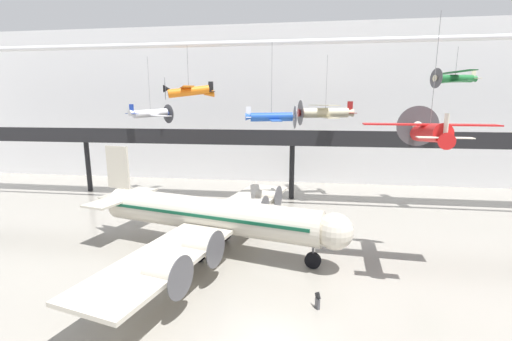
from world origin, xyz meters
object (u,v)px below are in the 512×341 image
(suspended_plane_red_highwing, at_px, (429,132))
(suspended_plane_green_biplane, at_px, (455,78))
(suspended_plane_orange_highwing, at_px, (189,91))
(suspended_plane_cream_biplane, at_px, (325,113))
(info_sign_pedestal, at_px, (318,302))
(suspended_plane_white_twin, at_px, (151,113))
(suspended_plane_blue_trainer, at_px, (272,117))
(airliner_silver_main, at_px, (208,215))

(suspended_plane_red_highwing, height_order, suspended_plane_green_biplane, suspended_plane_green_biplane)
(suspended_plane_orange_highwing, bearing_deg, suspended_plane_cream_biplane, -173.79)
(info_sign_pedestal, bearing_deg, suspended_plane_white_twin, 105.39)
(suspended_plane_blue_trainer, distance_m, suspended_plane_cream_biplane, 12.15)
(suspended_plane_blue_trainer, xyz_separation_m, suspended_plane_green_biplane, (20.47, 6.53, 4.30))
(suspended_plane_cream_biplane, xyz_separation_m, suspended_plane_white_twin, (-23.85, -1.84, -0.16))
(suspended_plane_blue_trainer, height_order, suspended_plane_cream_biplane, suspended_plane_cream_biplane)
(suspended_plane_cream_biplane, relative_size, suspended_plane_green_biplane, 1.48)
(suspended_plane_white_twin, bearing_deg, suspended_plane_cream_biplane, -50.17)
(suspended_plane_orange_highwing, relative_size, suspended_plane_green_biplane, 1.07)
(suspended_plane_white_twin, bearing_deg, suspended_plane_orange_highwing, -96.88)
(suspended_plane_green_biplane, xyz_separation_m, suspended_plane_white_twin, (-38.09, 2.05, -4.21))
(airliner_silver_main, distance_m, suspended_plane_red_highwing, 18.87)
(info_sign_pedestal, bearing_deg, airliner_silver_main, 114.36)
(suspended_plane_red_highwing, xyz_separation_m, suspended_plane_cream_biplane, (-6.21, 21.05, 0.85))
(suspended_plane_white_twin, distance_m, info_sign_pedestal, 35.40)
(suspended_plane_green_biplane, distance_m, suspended_plane_white_twin, 38.37)
(suspended_plane_green_biplane, distance_m, info_sign_pedestal, 31.96)
(airliner_silver_main, xyz_separation_m, info_sign_pedestal, (9.36, -7.74, -2.82))
(suspended_plane_orange_highwing, xyz_separation_m, info_sign_pedestal, (14.16, -17.83, -13.87))
(suspended_plane_red_highwing, height_order, suspended_plane_cream_biplane, suspended_plane_cream_biplane)
(suspended_plane_orange_highwing, xyz_separation_m, suspended_plane_cream_biplane, (15.77, 9.20, -2.57))
(suspended_plane_orange_highwing, xyz_separation_m, suspended_plane_blue_trainer, (9.53, -1.24, -2.82))
(suspended_plane_green_biplane, bearing_deg, suspended_plane_cream_biplane, -30.35)
(suspended_plane_green_biplane, bearing_deg, suspended_plane_blue_trainer, 2.66)
(airliner_silver_main, xyz_separation_m, suspended_plane_blue_trainer, (4.73, 8.86, 8.22))
(airliner_silver_main, relative_size, suspended_plane_white_twin, 3.21)
(airliner_silver_main, xyz_separation_m, suspended_plane_cream_biplane, (10.97, 19.29, 8.47))
(suspended_plane_green_biplane, relative_size, info_sign_pedestal, 5.10)
(suspended_plane_blue_trainer, bearing_deg, suspended_plane_green_biplane, 7.84)
(airliner_silver_main, height_order, suspended_plane_red_highwing, suspended_plane_red_highwing)
(suspended_plane_white_twin, bearing_deg, suspended_plane_blue_trainer, -80.58)
(suspended_plane_blue_trainer, height_order, suspended_plane_red_highwing, suspended_plane_blue_trainer)
(suspended_plane_orange_highwing, distance_m, info_sign_pedestal, 26.66)
(suspended_plane_cream_biplane, xyz_separation_m, suspended_plane_green_biplane, (14.24, -3.90, 4.05))
(suspended_plane_white_twin, relative_size, info_sign_pedestal, 7.25)
(suspended_plane_green_biplane, bearing_deg, suspended_plane_red_highwing, 49.88)
(suspended_plane_blue_trainer, bearing_deg, suspended_plane_red_highwing, -50.35)
(airliner_silver_main, height_order, info_sign_pedestal, airliner_silver_main)
(suspended_plane_cream_biplane, height_order, suspended_plane_white_twin, suspended_plane_cream_biplane)
(suspended_plane_orange_highwing, xyz_separation_m, suspended_plane_white_twin, (-8.08, 7.35, -2.73))
(suspended_plane_white_twin, bearing_deg, suspended_plane_green_biplane, -57.68)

